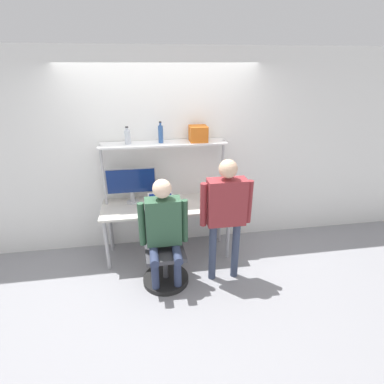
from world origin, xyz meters
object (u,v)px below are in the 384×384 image
Objects in this scene: person_seated at (164,226)px; cell_phone at (179,208)px; monitor at (131,183)px; storage_box at (198,134)px; bottle_clear at (128,137)px; bottle_blue at (161,134)px; office_chair at (165,260)px; person_standing at (226,207)px; laptop at (161,204)px.

cell_phone is at bearing 65.65° from person_seated.
storage_box is (0.90, -0.00, 0.62)m from monitor.
person_seated is at bearing -124.10° from storage_box.
storage_box is (0.90, 0.00, 0.01)m from bottle_clear.
storage_box is (0.53, 0.79, 0.87)m from person_seated.
storage_box is (0.48, 0.00, -0.01)m from bottle_blue.
person_seated is (-0.23, -0.51, 0.04)m from cell_phone.
bottle_blue is at bearing 180.00° from storage_box.
person_seated reaches higher than office_chair.
bottle_clear is at bearing 180.00° from bottle_blue.
office_chair is 1.01m from person_standing.
cell_phone is at bearing -137.14° from storage_box.
bottle_clear reaches higher than person_seated.
bottle_blue is 0.41m from bottle_clear.
bottle_blue reaches higher than person_standing.
cell_phone is 0.76m from person_standing.
office_chair is 1.60m from bottle_clear.
storage_box is at bearing 0.00° from bottle_blue.
person_seated is 0.75m from person_standing.
laptop is 0.21× the size of person_standing.
person_standing is 1.07m from storage_box.
bottle_blue is 1.19× the size of storage_box.
cell_phone is 0.11× the size of person_seated.
monitor is 1.36m from person_standing.
bottle_clear reaches higher than cell_phone.
office_chair is 1.58m from bottle_blue.
office_chair is at bearing -90.32° from laptop.
monitor is 1.10m from storage_box.
bottle_blue is (-0.18, 0.28, 0.92)m from cell_phone.
monitor reaches higher than laptop.
bottle_clear is (-1.08, 0.81, 0.67)m from person_standing.
laptop is at bearing -155.52° from storage_box.
storage_box is at bearing 0.00° from bottle_clear.
storage_box is at bearing 102.88° from person_standing.
office_chair is 3.38× the size of bottle_blue.
person_standing is (0.72, -0.57, 0.18)m from laptop.
laptop is at bearing -101.71° from bottle_blue.
laptop is 1.04m from storage_box.
office_chair is 1.66m from storage_box.
office_chair is 0.68× the size of person_seated.
bottle_blue is at bearing 122.13° from cell_phone.
cell_phone is 0.70m from office_chair.
storage_box is (0.54, 0.74, 1.38)m from office_chair.
bottle_blue is (0.05, 0.79, 0.88)m from person_seated.
bottle_clear reaches higher than office_chair.
cell_phone is at bearing -57.87° from bottle_blue.
bottle_clear is 0.90m from storage_box.
person_seated is at bearing -114.35° from cell_phone.
office_chair is (-0.23, -0.46, -0.48)m from cell_phone.
person_standing is (1.09, -0.81, -0.05)m from monitor.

